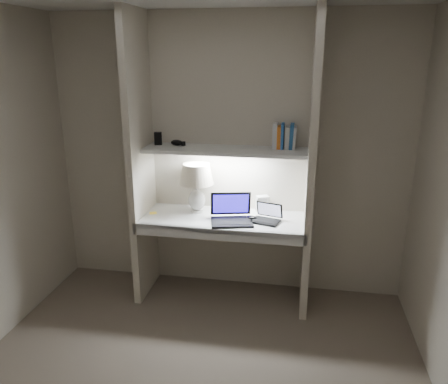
% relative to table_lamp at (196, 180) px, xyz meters
% --- Properties ---
extents(back_wall, '(3.20, 0.01, 2.50)m').
position_rel_table_lamp_xyz_m(back_wall, '(0.26, 0.17, 0.18)').
color(back_wall, beige).
rests_on(back_wall, floor).
extents(alcove_panel_left, '(0.06, 0.55, 2.50)m').
position_rel_table_lamp_xyz_m(alcove_panel_left, '(-0.47, -0.11, 0.18)').
color(alcove_panel_left, beige).
rests_on(alcove_panel_left, floor).
extents(alcove_panel_right, '(0.06, 0.55, 2.50)m').
position_rel_table_lamp_xyz_m(alcove_panel_right, '(0.99, -0.11, 0.18)').
color(alcove_panel_right, beige).
rests_on(alcove_panel_right, floor).
extents(desk, '(1.40, 0.55, 0.04)m').
position_rel_table_lamp_xyz_m(desk, '(0.26, -0.11, -0.32)').
color(desk, white).
rests_on(desk, alcove_panel_left).
extents(desk_apron, '(1.46, 0.03, 0.10)m').
position_rel_table_lamp_xyz_m(desk_apron, '(0.26, -0.37, -0.35)').
color(desk_apron, silver).
rests_on(desk_apron, desk).
extents(shelf, '(1.40, 0.36, 0.03)m').
position_rel_table_lamp_xyz_m(shelf, '(0.26, -0.01, 0.28)').
color(shelf, silver).
rests_on(shelf, back_wall).
extents(strip_light, '(0.60, 0.04, 0.02)m').
position_rel_table_lamp_xyz_m(strip_light, '(0.26, -0.01, 0.26)').
color(strip_light, white).
rests_on(strip_light, shelf).
extents(table_lamp, '(0.31, 0.31, 0.45)m').
position_rel_table_lamp_xyz_m(table_lamp, '(0.00, 0.00, 0.00)').
color(table_lamp, white).
rests_on(table_lamp, desk).
extents(laptop_main, '(0.41, 0.37, 0.23)m').
position_rel_table_lamp_xyz_m(laptop_main, '(0.34, -0.17, -0.25)').
color(laptop_main, black).
rests_on(laptop_main, desk).
extents(laptop_netbook, '(0.28, 0.26, 0.15)m').
position_rel_table_lamp_xyz_m(laptop_netbook, '(0.64, -0.12, -0.27)').
color(laptop_netbook, black).
rests_on(laptop_netbook, desk).
extents(speaker, '(0.13, 0.11, 0.15)m').
position_rel_table_lamp_xyz_m(speaker, '(0.58, 0.10, -0.23)').
color(speaker, silver).
rests_on(speaker, desk).
extents(mouse, '(0.12, 0.10, 0.04)m').
position_rel_table_lamp_xyz_m(mouse, '(0.51, -0.12, -0.28)').
color(mouse, black).
rests_on(mouse, desk).
extents(cable_coil, '(0.12, 0.12, 0.01)m').
position_rel_table_lamp_xyz_m(cable_coil, '(0.43, -0.15, -0.30)').
color(cable_coil, black).
rests_on(cable_coil, desk).
extents(sticky_note, '(0.08, 0.08, 0.00)m').
position_rel_table_lamp_xyz_m(sticky_note, '(-0.38, -0.11, -0.30)').
color(sticky_note, yellow).
rests_on(sticky_note, desk).
extents(book_row, '(0.20, 0.14, 0.21)m').
position_rel_table_lamp_xyz_m(book_row, '(0.76, 0.09, 0.39)').
color(book_row, '#BDBDBD').
rests_on(book_row, shelf).
extents(shelf_box, '(0.08, 0.06, 0.11)m').
position_rel_table_lamp_xyz_m(shelf_box, '(-0.36, 0.05, 0.35)').
color(shelf_box, black).
rests_on(shelf_box, shelf).
extents(shelf_gadget, '(0.13, 0.11, 0.05)m').
position_rel_table_lamp_xyz_m(shelf_gadget, '(-0.18, 0.05, 0.32)').
color(shelf_gadget, black).
rests_on(shelf_gadget, shelf).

